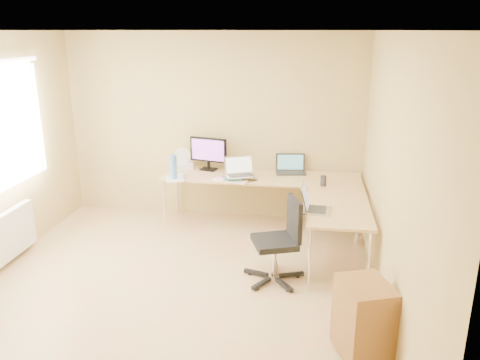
# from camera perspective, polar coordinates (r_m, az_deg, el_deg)

# --- Properties ---
(floor) EXTENTS (4.50, 4.50, 0.00)m
(floor) POSITION_cam_1_polar(r_m,az_deg,el_deg) (5.15, -8.10, -13.02)
(floor) COLOR tan
(floor) RESTS_ON ground
(ceiling) EXTENTS (4.50, 4.50, 0.00)m
(ceiling) POSITION_cam_1_polar(r_m,az_deg,el_deg) (4.45, -9.59, 17.25)
(ceiling) COLOR white
(ceiling) RESTS_ON ground
(wall_back) EXTENTS (4.50, 0.00, 4.50)m
(wall_back) POSITION_cam_1_polar(r_m,az_deg,el_deg) (6.75, -3.18, 6.36)
(wall_back) COLOR tan
(wall_back) RESTS_ON ground
(wall_front) EXTENTS (4.50, 0.00, 4.50)m
(wall_front) POSITION_cam_1_polar(r_m,az_deg,el_deg) (2.73, -22.99, -12.49)
(wall_front) COLOR tan
(wall_front) RESTS_ON ground
(wall_right) EXTENTS (0.00, 4.50, 4.50)m
(wall_right) POSITION_cam_1_polar(r_m,az_deg,el_deg) (4.49, 17.74, -0.20)
(wall_right) COLOR tan
(wall_right) RESTS_ON ground
(desk_main) EXTENTS (2.65, 0.70, 0.73)m
(desk_main) POSITION_cam_1_polar(r_m,az_deg,el_deg) (6.51, 2.51, -2.59)
(desk_main) COLOR tan
(desk_main) RESTS_ON ground
(desk_return) EXTENTS (0.70, 1.30, 0.73)m
(desk_return) POSITION_cam_1_polar(r_m,az_deg,el_deg) (5.57, 11.47, -6.56)
(desk_return) COLOR tan
(desk_return) RESTS_ON ground
(monitor) EXTENTS (0.57, 0.29, 0.46)m
(monitor) POSITION_cam_1_polar(r_m,az_deg,el_deg) (6.64, -3.81, 3.16)
(monitor) COLOR black
(monitor) RESTS_ON desk_main
(book_stack) EXTENTS (0.25, 0.32, 0.05)m
(book_stack) POSITION_cam_1_polar(r_m,az_deg,el_deg) (6.26, -0.72, 0.33)
(book_stack) COLOR #2E8972
(book_stack) RESTS_ON desk_main
(laptop_center) EXTENTS (0.47, 0.42, 0.25)m
(laptop_center) POSITION_cam_1_polar(r_m,az_deg,el_deg) (6.17, 0.08, 1.54)
(laptop_center) COLOR silver
(laptop_center) RESTS_ON desk_main
(laptop_black) EXTENTS (0.44, 0.35, 0.25)m
(laptop_black) POSITION_cam_1_polar(r_m,az_deg,el_deg) (6.53, 6.13, 1.90)
(laptop_black) COLOR black
(laptop_black) RESTS_ON desk_main
(keyboard) EXTENTS (0.47, 0.25, 0.02)m
(keyboard) POSITION_cam_1_polar(r_m,az_deg,el_deg) (6.16, -1.15, -0.08)
(keyboard) COLOR silver
(keyboard) RESTS_ON desk_main
(mouse) EXTENTS (0.11, 0.07, 0.04)m
(mouse) POSITION_cam_1_polar(r_m,az_deg,el_deg) (6.23, 1.69, 0.20)
(mouse) COLOR silver
(mouse) RESTS_ON desk_main
(mug) EXTENTS (0.12, 0.12, 0.09)m
(mug) POSITION_cam_1_polar(r_m,az_deg,el_deg) (6.28, -6.81, 0.47)
(mug) COLOR silver
(mug) RESTS_ON desk_main
(cd_stack) EXTENTS (0.16, 0.16, 0.03)m
(cd_stack) POSITION_cam_1_polar(r_m,az_deg,el_deg) (6.20, -2.00, 0.08)
(cd_stack) COLOR white
(cd_stack) RESTS_ON desk_main
(water_bottle) EXTENTS (0.12, 0.12, 0.32)m
(water_bottle) POSITION_cam_1_polar(r_m,az_deg,el_deg) (6.29, -7.99, 1.54)
(water_bottle) COLOR #4D8CDB
(water_bottle) RESTS_ON desk_main
(papers) EXTENTS (0.34, 0.39, 0.01)m
(papers) POSITION_cam_1_polar(r_m,az_deg,el_deg) (6.33, -7.93, 0.17)
(papers) COLOR silver
(papers) RESTS_ON desk_main
(white_box) EXTENTS (0.30, 0.26, 0.09)m
(white_box) POSITION_cam_1_polar(r_m,az_deg,el_deg) (6.78, -6.78, 1.75)
(white_box) COLOR silver
(white_box) RESTS_ON desk_main
(desk_fan) EXTENTS (0.29, 0.29, 0.28)m
(desk_fan) POSITION_cam_1_polar(r_m,az_deg,el_deg) (6.75, -6.80, 2.51)
(desk_fan) COLOR white
(desk_fan) RESTS_ON desk_main
(black_cup) EXTENTS (0.10, 0.10, 0.13)m
(black_cup) POSITION_cam_1_polar(r_m,az_deg,el_deg) (6.07, 9.94, -0.09)
(black_cup) COLOR #272727
(black_cup) RESTS_ON desk_main
(laptop_return) EXTENTS (0.40, 0.32, 0.25)m
(laptop_return) POSITION_cam_1_polar(r_m,az_deg,el_deg) (5.19, 9.11, -2.39)
(laptop_return) COLOR silver
(laptop_return) RESTS_ON desk_return
(office_chair) EXTENTS (0.72, 0.72, 0.93)m
(office_chair) POSITION_cam_1_polar(r_m,az_deg,el_deg) (5.10, 4.14, -6.89)
(office_chair) COLOR black
(office_chair) RESTS_ON ground
(cabinet) EXTENTS (0.51, 0.56, 0.64)m
(cabinet) POSITION_cam_1_polar(r_m,az_deg,el_deg) (4.16, 14.58, -15.77)
(cabinet) COLOR brown
(cabinet) RESTS_ON ground
(radiator) EXTENTS (0.09, 0.80, 0.55)m
(radiator) POSITION_cam_1_polar(r_m,az_deg,el_deg) (6.17, -25.65, -5.75)
(radiator) COLOR white
(radiator) RESTS_ON ground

